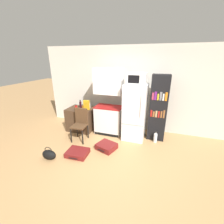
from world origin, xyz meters
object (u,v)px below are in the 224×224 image
Objects in this scene: bottle_wine_dark at (80,105)px; handbag at (49,155)px; kitchen_hutch at (109,105)px; bottle_ketchup_red at (76,108)px; side_table at (81,119)px; suitcase_large_flat at (78,153)px; water_bottle_front at (155,138)px; bookshelf at (158,108)px; suitcase_small_flat at (106,146)px; bottle_amber_beer at (83,108)px; bottle_milk_white at (89,105)px; microwave at (137,78)px; chair at (80,122)px; cereal_box at (87,105)px; refrigerator at (135,112)px.

handbag is at bearing -88.57° from bottle_wine_dark.
kitchen_hutch reaches higher than bottle_ketchup_red.
bottle_wine_dark is (0.01, 0.02, 0.50)m from side_table.
bottle_wine_dark is 0.52× the size of suitcase_large_flat.
bottle_wine_dark reaches higher than water_bottle_front.
handbag is at bearing -117.51° from kitchen_hutch.
bottle_wine_dark is 1.86m from handbag.
suitcase_small_flat is at bearing -140.10° from bookshelf.
bottle_amber_beer is (0.20, -0.16, 0.46)m from side_table.
water_bottle_front is (1.48, -0.16, -0.81)m from kitchen_hutch.
suitcase_large_flat is at bearing 31.78° from handbag.
bookshelf is at bearing 0.80° from bottle_milk_white.
suitcase_small_flat is (-0.58, -0.85, -1.72)m from microwave.
water_bottle_front is (1.83, 1.25, 0.08)m from suitcase_large_flat.
suitcase_small_flat is at bearing -34.77° from side_table.
water_bottle_front is (2.40, 1.60, 0.02)m from handbag.
bookshelf reaches higher than bottle_ketchup_red.
microwave is 0.53× the size of chair.
bookshelf is 2.47m from bottle_ketchup_red.
bottle_amber_beer is at bearing 104.00° from chair.
water_bottle_front is (2.14, 0.49, -0.41)m from chair.
bottle_milk_white is 0.35× the size of suitcase_small_flat.
suitcase_large_flat is (0.62, -1.33, -0.32)m from side_table.
side_table is 1.41× the size of suitcase_small_flat.
cereal_box is at bearing 158.10° from suitcase_small_flat.
bottle_amber_beer is 0.35× the size of suitcase_small_flat.
suitcase_small_flat is at bearing -33.66° from bottle_amber_beer.
bottle_wine_dark is 2.55m from water_bottle_front.
bottle_wine_dark is 0.94× the size of cereal_box.
refrigerator is 1.74× the size of chair.
side_table is 1.52m from suitcase_small_flat.
cereal_box is (-0.71, -0.10, -0.05)m from kitchen_hutch.
bottle_ketchup_red is 1.61m from handbag.
bookshelf is 6.76× the size of bottle_wine_dark.
bookshelf is 3.13m from handbag.
side_table is at bearing -179.83° from refrigerator.
refrigerator is at bearing 7.90° from bottle_ketchup_red.
bookshelf is 6.36× the size of cereal_box.
cereal_box is (0.24, -0.04, 0.03)m from bottle_wine_dark.
bottle_milk_white reaches higher than water_bottle_front.
suitcase_small_flat is (-0.58, -0.85, -0.75)m from refrigerator.
suitcase_small_flat reaches higher than suitcase_large_flat.
bottle_amber_beer is 1.46m from suitcase_large_flat.
cereal_box is 1.60m from suitcase_large_flat.
microwave is 1.78m from cereal_box.
water_bottle_front is at bearing 31.18° from suitcase_large_flat.
microwave is at bearing 45.44° from suitcase_large_flat.
bookshelf reaches higher than chair.
side_table is 2.29m from microwave.
kitchen_hutch reaches higher than cereal_box.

